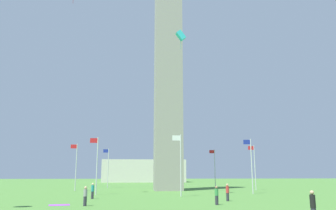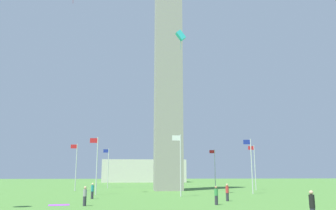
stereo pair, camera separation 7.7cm
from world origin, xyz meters
TOP-DOWN VIEW (x-y plane):
  - ground_plane at (0.00, 0.00)m, footprint 260.00×260.00m
  - obelisk_monument at (0.00, 0.00)m, footprint 4.63×4.63m
  - flagpole_n at (15.12, 0.00)m, footprint 1.12×0.14m
  - flagpole_ne at (10.71, 10.65)m, footprint 1.12×0.14m
  - flagpole_e at (0.06, 15.06)m, footprint 1.12×0.14m
  - flagpole_se at (-10.58, 10.65)m, footprint 1.12×0.14m
  - flagpole_s at (-14.99, 0.00)m, footprint 1.12×0.14m
  - flagpole_sw at (-10.58, -10.65)m, footprint 1.12×0.14m
  - flagpole_w at (0.06, -15.06)m, footprint 1.12×0.14m
  - flagpole_nw at (10.71, -10.65)m, footprint 1.12×0.14m
  - person_gray_shirt at (9.96, 26.10)m, footprint 0.32×0.32m
  - person_teal_shirt at (10.28, 17.82)m, footprint 0.32×0.32m
  - person_green_shirt at (-1.59, 26.32)m, footprint 0.32×0.32m
  - person_red_shirt at (-3.73, 22.34)m, footprint 0.32×0.32m
  - person_black_shirt at (-4.43, 37.54)m, footprint 0.32×0.32m
  - kite_cyan_box at (-0.27, 14.02)m, footprint 1.42×0.85m
  - distant_building at (2.16, -55.83)m, footprint 26.50×11.66m
  - picnic_blanket_near_first_person at (12.33, 24.96)m, footprint 2.06×1.76m

SIDE VIEW (x-z plane):
  - ground_plane at x=0.00m, z-range 0.00..0.00m
  - picnic_blanket_near_first_person at x=12.33m, z-range 0.00..0.01m
  - person_green_shirt at x=-1.59m, z-range -0.01..1.63m
  - person_gray_shirt at x=9.96m, z-range -0.01..1.64m
  - person_teal_shirt at x=10.28m, z-range -0.01..1.70m
  - person_red_shirt at x=-3.73m, z-range -0.01..1.72m
  - person_black_shirt at x=-4.43m, z-range 0.00..1.77m
  - distant_building at x=2.16m, z-range 0.00..7.13m
  - flagpole_n at x=15.12m, z-range 0.38..7.94m
  - flagpole_ne at x=10.71m, z-range 0.38..7.94m
  - flagpole_e at x=0.06m, z-range 0.38..7.94m
  - flagpole_se at x=-10.58m, z-range 0.38..7.94m
  - flagpole_s at x=-14.99m, z-range 0.38..7.94m
  - flagpole_sw at x=-10.58m, z-range 0.38..7.94m
  - flagpole_w at x=0.06m, z-range 0.38..7.94m
  - flagpole_nw at x=10.71m, z-range 0.38..7.94m
  - obelisk_monument at x=0.00m, z-range 0.00..42.08m
  - kite_cyan_box at x=-0.27m, z-range 19.92..22.66m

